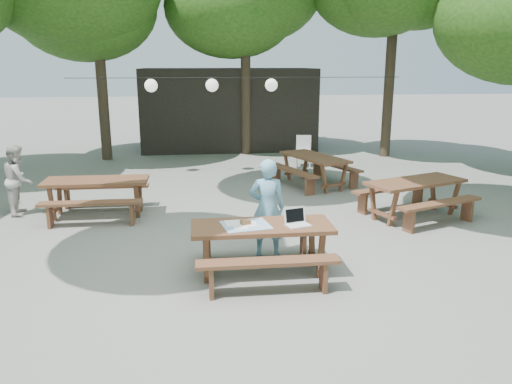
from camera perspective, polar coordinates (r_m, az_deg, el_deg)
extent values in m
plane|color=slate|center=(8.21, -1.86, -6.71)|extent=(80.00, 80.00, 0.00)
cube|color=black|center=(18.23, -3.23, 9.54)|extent=(6.00, 3.00, 2.80)
cube|color=brown|center=(7.09, 0.67, -3.99)|extent=(2.00, 0.80, 0.06)
cube|color=brown|center=(6.58, 1.41, -8.00)|extent=(1.90, 0.28, 0.05)
cube|color=brown|center=(7.79, 0.04, -4.37)|extent=(1.90, 0.28, 0.05)
cube|color=brown|center=(7.22, 0.66, -6.81)|extent=(1.70, 0.70, 0.69)
cube|color=brown|center=(10.33, -17.82, 1.21)|extent=(2.00, 0.81, 0.06)
cube|color=brown|center=(9.77, -18.40, -1.20)|extent=(1.90, 0.29, 0.05)
cube|color=brown|center=(11.01, -17.08, 0.62)|extent=(1.90, 0.29, 0.05)
cube|color=brown|center=(10.42, -17.66, -0.79)|extent=(1.70, 0.71, 0.69)
cube|color=brown|center=(10.24, 17.79, 1.10)|extent=(2.15, 1.45, 0.06)
cube|color=brown|center=(9.87, 20.31, -1.22)|extent=(1.88, 0.93, 0.05)
cube|color=brown|center=(10.75, 15.25, 0.43)|extent=(1.88, 0.93, 0.05)
cube|color=brown|center=(10.32, 17.63, -0.92)|extent=(1.84, 1.25, 0.69)
cube|color=brown|center=(12.44, 6.71, 3.98)|extent=(1.50, 2.15, 0.06)
cube|color=brown|center=(12.87, 9.03, 3.03)|extent=(0.98, 1.87, 0.05)
cube|color=brown|center=(12.13, 4.17, 2.47)|extent=(0.98, 1.87, 0.05)
cube|color=brown|center=(12.51, 6.66, 2.29)|extent=(1.29, 1.84, 0.69)
imported|color=#75B3D6|center=(7.79, 1.28, -1.82)|extent=(0.60, 0.43, 1.56)
imported|color=beige|center=(11.10, -25.50, 1.29)|extent=(0.64, 0.76, 1.41)
cube|color=silver|center=(14.84, 5.46, 4.46)|extent=(0.51, 0.51, 0.04)
cube|color=silver|center=(14.99, 5.46, 5.57)|extent=(0.44, 0.12, 0.48)
cube|color=silver|center=(14.87, 5.44, 3.67)|extent=(0.49, 0.49, 0.38)
cube|color=white|center=(7.06, 4.85, -3.81)|extent=(0.38, 0.31, 0.02)
cube|color=white|center=(7.12, 4.44, -2.65)|extent=(0.33, 0.15, 0.23)
cube|color=black|center=(7.11, 4.47, -2.67)|extent=(0.28, 0.12, 0.19)
cube|color=#3781BD|center=(7.06, -1.17, -3.80)|extent=(0.74, 0.66, 0.01)
cube|color=white|center=(7.01, -1.79, -3.88)|extent=(0.22, 0.30, 0.00)
cube|color=white|center=(7.10, -0.82, -3.61)|extent=(0.22, 0.30, 0.00)
cube|color=white|center=(7.11, -2.66, -3.59)|extent=(0.23, 0.31, 0.00)
cube|color=brown|center=(7.06, -1.22, -3.43)|extent=(0.15, 0.13, 0.06)
cylinder|color=black|center=(13.68, -2.06, 12.94)|extent=(9.00, 0.02, 0.02)
sphere|color=white|center=(13.69, -11.90, 11.81)|extent=(0.34, 0.34, 0.34)
sphere|color=white|center=(13.65, -5.05, 12.05)|extent=(0.34, 0.34, 0.34)
sphere|color=white|center=(13.79, 1.76, 12.13)|extent=(0.34, 0.34, 0.34)
cylinder|color=#2D2319|center=(16.39, -17.21, 11.72)|extent=(0.32, 0.32, 4.71)
cylinder|color=#2D2319|center=(16.71, -1.19, 12.89)|extent=(0.32, 0.32, 5.00)
cylinder|color=#2D2319|center=(16.80, 15.03, 12.75)|extent=(0.32, 0.32, 5.19)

